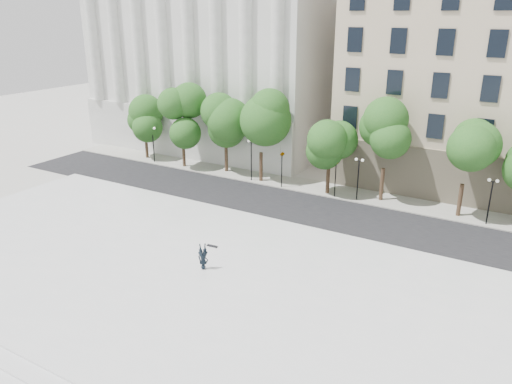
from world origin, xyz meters
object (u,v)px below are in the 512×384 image
traffic_light_west (282,152)px  traffic_light_east (336,160)px  skateboard (212,246)px  person_lying (204,265)px

traffic_light_west → traffic_light_east: traffic_light_east is taller
traffic_light_east → skateboard: traffic_light_east is taller
traffic_light_east → skateboard: 16.00m
person_lying → skateboard: (-1.46, 3.06, -0.21)m
traffic_light_east → skateboard: (-3.43, -15.28, -3.28)m
traffic_light_west → skateboard: 15.79m
skateboard → person_lying: bearing=-68.1°
skateboard → traffic_light_west: bearing=94.9°
traffic_light_west → traffic_light_east: bearing=0.0°
traffic_light_east → person_lying: 18.71m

